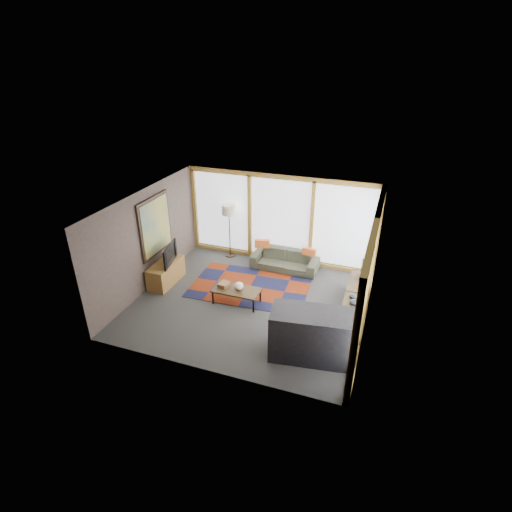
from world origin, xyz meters
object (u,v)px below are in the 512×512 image
(floor_lamp, at_px, (230,231))
(tv_console, at_px, (166,273))
(coffee_table, at_px, (237,296))
(sofa, at_px, (285,260))
(bookshelf, at_px, (354,303))
(bar_counter, at_px, (312,335))
(television, at_px, (167,254))

(floor_lamp, height_order, tv_console, floor_lamp)
(coffee_table, height_order, tv_console, tv_console)
(sofa, height_order, coffee_table, sofa)
(bookshelf, relative_size, bar_counter, 1.37)
(floor_lamp, height_order, television, floor_lamp)
(sofa, xyz_separation_m, bookshelf, (2.12, -1.55, 0.01))
(floor_lamp, distance_m, bar_counter, 4.89)
(sofa, relative_size, bar_counter, 1.14)
(sofa, height_order, bookshelf, bookshelf)
(coffee_table, relative_size, tv_console, 0.96)
(coffee_table, xyz_separation_m, bookshelf, (2.75, 0.52, 0.09))
(sofa, xyz_separation_m, television, (-2.69, -1.78, 0.58))
(bookshelf, height_order, tv_console, tv_console)
(television, bearing_deg, tv_console, 95.18)
(coffee_table, distance_m, bookshelf, 2.80)
(sofa, relative_size, television, 2.08)
(floor_lamp, relative_size, bar_counter, 0.99)
(television, bearing_deg, bookshelf, -99.02)
(bookshelf, bearing_deg, sofa, 143.84)
(coffee_table, bearing_deg, television, 171.95)
(floor_lamp, xyz_separation_m, bookshelf, (3.90, -1.79, -0.53))
(floor_lamp, xyz_separation_m, tv_console, (-0.98, -2.04, -0.52))
(sofa, height_order, tv_console, tv_console)
(tv_console, bearing_deg, television, 16.92)
(bar_counter, bearing_deg, bookshelf, 63.55)
(tv_console, height_order, bar_counter, bar_counter)
(coffee_table, height_order, bookshelf, bookshelf)
(bookshelf, distance_m, television, 4.85)
(sofa, bearing_deg, bookshelf, -35.12)
(sofa, distance_m, bar_counter, 3.69)
(coffee_table, distance_m, television, 2.18)
(tv_console, height_order, television, television)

